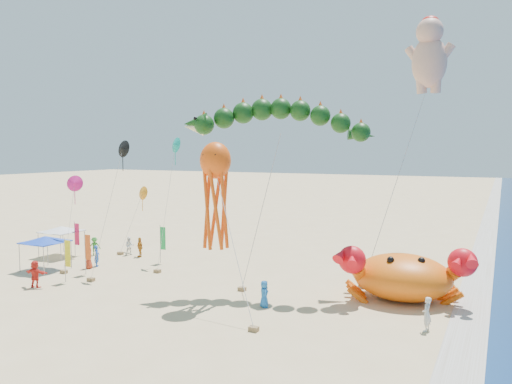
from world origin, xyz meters
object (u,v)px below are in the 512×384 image
dragon_kite (278,125)px  crab_inflatable (402,275)px  octopus_kite (216,187)px  cherub_kite (429,53)px  canopy_white (61,229)px  canopy_blue (45,239)px

dragon_kite → crab_inflatable: bearing=8.5°
crab_inflatable → octopus_kite: size_ratio=0.83×
cherub_kite → crab_inflatable: bearing=-91.9°
crab_inflatable → octopus_kite: octopus_kite is taller
octopus_kite → canopy_white: size_ratio=3.05×
octopus_kite → canopy_white: octopus_kite is taller
crab_inflatable → octopus_kite: (-10.29, -5.44, 5.56)m
dragon_kite → octopus_kite: dragon_kite is taller
canopy_blue → canopy_white: same height
crab_inflatable → canopy_blue: crab_inflatable is taller
cherub_kite → canopy_white: (-29.64, -7.59, -14.07)m
dragon_kite → canopy_blue: dragon_kite is taller
octopus_kite → canopy_blue: size_ratio=3.11×
crab_inflatable → canopy_white: bearing=-179.7°
octopus_kite → dragon_kite: bearing=61.6°
cherub_kite → octopus_kite: size_ratio=1.93×
cherub_kite → dragon_kite: bearing=-133.7°
crab_inflatable → canopy_white: 29.40m
octopus_kite → canopy_blue: 16.91m
dragon_kite → octopus_kite: size_ratio=1.26×
crab_inflatable → canopy_blue: size_ratio=2.58×
cherub_kite → octopus_kite: bearing=-129.3°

